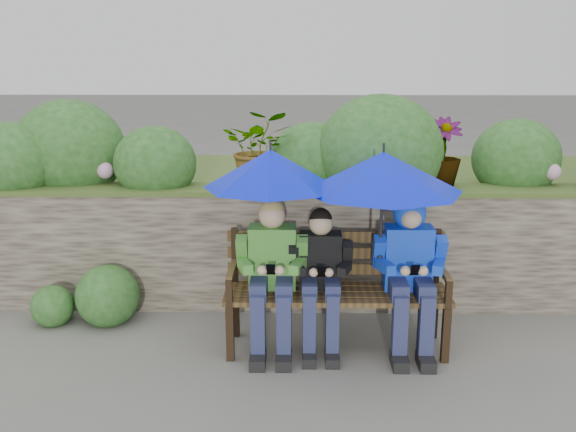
{
  "coord_description": "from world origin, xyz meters",
  "views": [
    {
      "loc": [
        0.08,
        -4.46,
        2.1
      ],
      "look_at": [
        0.0,
        0.1,
        0.95
      ],
      "focal_mm": 40.0,
      "sensor_mm": 36.0,
      "label": 1
    }
  ],
  "objects_px": {
    "park_bench": "(336,282)",
    "boy_left": "(272,269)",
    "boy_right": "(410,263)",
    "umbrella_right": "(383,172)",
    "umbrella_left": "(271,169)",
    "boy_middle": "(320,273)"
  },
  "relations": [
    {
      "from": "boy_right",
      "to": "umbrella_left",
      "type": "relative_size",
      "value": 1.18
    },
    {
      "from": "boy_left",
      "to": "boy_right",
      "type": "relative_size",
      "value": 0.99
    },
    {
      "from": "boy_right",
      "to": "umbrella_right",
      "type": "relative_size",
      "value": 1.0
    },
    {
      "from": "boy_right",
      "to": "park_bench",
      "type": "bearing_deg",
      "value": 173.02
    },
    {
      "from": "park_bench",
      "to": "boy_middle",
      "type": "height_order",
      "value": "boy_middle"
    },
    {
      "from": "boy_middle",
      "to": "boy_left",
      "type": "bearing_deg",
      "value": -178.81
    },
    {
      "from": "boy_right",
      "to": "umbrella_right",
      "type": "bearing_deg",
      "value": 179.16
    },
    {
      "from": "park_bench",
      "to": "boy_right",
      "type": "relative_size",
      "value": 1.44
    },
    {
      "from": "boy_left",
      "to": "boy_middle",
      "type": "xyz_separation_m",
      "value": [
        0.35,
        0.01,
        -0.03
      ]
    },
    {
      "from": "umbrella_right",
      "to": "boy_right",
      "type": "bearing_deg",
      "value": -0.84
    },
    {
      "from": "boy_middle",
      "to": "umbrella_right",
      "type": "distance_m",
      "value": 0.85
    },
    {
      "from": "boy_left",
      "to": "park_bench",
      "type": "bearing_deg",
      "value": 9.15
    },
    {
      "from": "boy_middle",
      "to": "umbrella_right",
      "type": "xyz_separation_m",
      "value": [
        0.42,
        0.01,
        0.73
      ]
    },
    {
      "from": "boy_right",
      "to": "umbrella_right",
      "type": "height_order",
      "value": "umbrella_right"
    },
    {
      "from": "boy_left",
      "to": "umbrella_left",
      "type": "xyz_separation_m",
      "value": [
        -0.01,
        0.06,
        0.71
      ]
    },
    {
      "from": "umbrella_right",
      "to": "park_bench",
      "type": "bearing_deg",
      "value": 168.77
    },
    {
      "from": "park_bench",
      "to": "boy_left",
      "type": "bearing_deg",
      "value": -170.85
    },
    {
      "from": "park_bench",
      "to": "boy_left",
      "type": "distance_m",
      "value": 0.49
    },
    {
      "from": "boy_right",
      "to": "umbrella_right",
      "type": "xyz_separation_m",
      "value": [
        -0.21,
        0.0,
        0.66
      ]
    },
    {
      "from": "umbrella_left",
      "to": "umbrella_right",
      "type": "xyz_separation_m",
      "value": [
        0.78,
        -0.05,
        -0.01
      ]
    },
    {
      "from": "umbrella_right",
      "to": "umbrella_left",
      "type": "bearing_deg",
      "value": 176.33
    },
    {
      "from": "boy_right",
      "to": "umbrella_left",
      "type": "distance_m",
      "value": 1.2
    }
  ]
}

